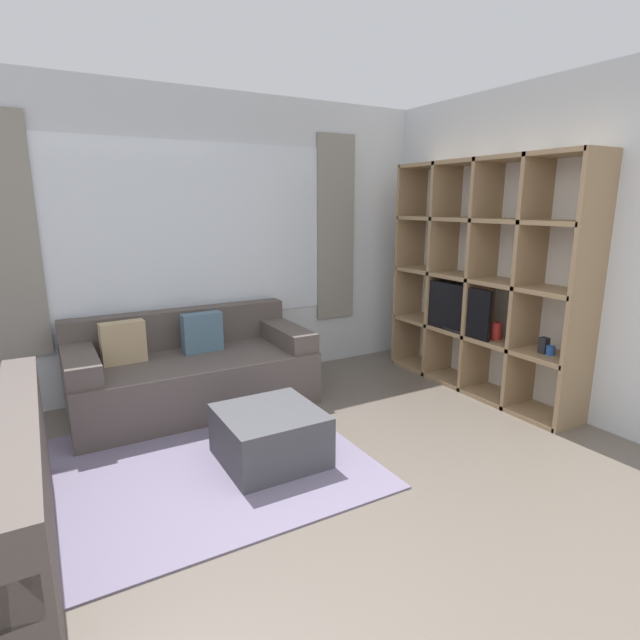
% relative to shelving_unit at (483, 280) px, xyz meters
% --- Properties ---
extents(ground_plane, '(16.00, 16.00, 0.00)m').
position_rel_shelving_unit_xyz_m(ground_plane, '(-2.21, -1.62, -1.03)').
color(ground_plane, '#665B51').
extents(wall_back, '(5.95, 0.11, 2.70)m').
position_rel_shelving_unit_xyz_m(wall_back, '(-2.21, 1.43, 0.32)').
color(wall_back, silver).
rests_on(wall_back, ground_plane).
extents(wall_right, '(0.07, 4.23, 2.70)m').
position_rel_shelving_unit_xyz_m(wall_right, '(0.20, -0.11, 0.32)').
color(wall_right, silver).
rests_on(wall_right, ground_plane).
extents(area_rug, '(2.78, 1.83, 0.01)m').
position_rel_shelving_unit_xyz_m(area_rug, '(-3.05, -0.13, -1.03)').
color(area_rug, slate).
rests_on(area_rug, ground_plane).
extents(shelving_unit, '(0.40, 2.03, 2.09)m').
position_rel_shelving_unit_xyz_m(shelving_unit, '(0.00, 0.00, 0.00)').
color(shelving_unit, silver).
rests_on(shelving_unit, ground_plane).
extents(couch_main, '(1.96, 0.94, 0.79)m').
position_rel_shelving_unit_xyz_m(couch_main, '(-2.46, 0.92, -0.73)').
color(couch_main, '#564C47').
rests_on(couch_main, ground_plane).
extents(ottoman, '(0.64, 0.65, 0.36)m').
position_rel_shelving_unit_xyz_m(ottoman, '(-2.27, -0.30, -0.85)').
color(ottoman, '#47474C').
rests_on(ottoman, ground_plane).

